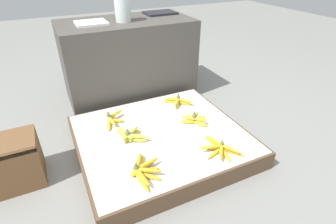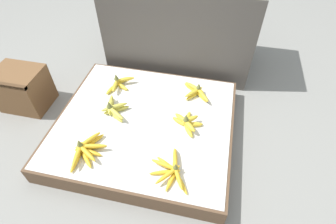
{
  "view_description": "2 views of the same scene",
  "coord_description": "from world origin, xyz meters",
  "px_view_note": "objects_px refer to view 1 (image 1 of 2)",
  "views": [
    {
      "loc": [
        -0.57,
        -1.31,
        1.16
      ],
      "look_at": [
        0.1,
        0.11,
        0.2
      ],
      "focal_mm": 28.0,
      "sensor_mm": 36.0,
      "label": 1
    },
    {
      "loc": [
        0.38,
        -1.02,
        1.34
      ],
      "look_at": [
        0.14,
        0.03,
        0.2
      ],
      "focal_mm": 28.0,
      "sensor_mm": 36.0,
      "label": 2
    }
  ],
  "objects_px": {
    "banana_bunch_front_left": "(143,170)",
    "banana_bunch_middle_midleft": "(194,119)",
    "banana_bunch_front_midleft": "(220,148)",
    "wooden_crate": "(11,163)",
    "foam_tray_white": "(91,23)",
    "banana_bunch_back_midleft": "(178,101)",
    "banana_bunch_back_left": "(112,119)",
    "glass_jar": "(122,7)",
    "banana_bunch_middle_left": "(130,135)"
  },
  "relations": [
    {
      "from": "banana_bunch_front_left",
      "to": "banana_bunch_middle_midleft",
      "type": "bearing_deg",
      "value": 31.69
    },
    {
      "from": "banana_bunch_middle_midleft",
      "to": "banana_bunch_front_left",
      "type": "bearing_deg",
      "value": -148.31
    },
    {
      "from": "banana_bunch_front_left",
      "to": "banana_bunch_front_midleft",
      "type": "relative_size",
      "value": 1.06
    },
    {
      "from": "wooden_crate",
      "to": "foam_tray_white",
      "type": "relative_size",
      "value": 1.32
    },
    {
      "from": "wooden_crate",
      "to": "banana_bunch_front_left",
      "type": "height_order",
      "value": "wooden_crate"
    },
    {
      "from": "banana_bunch_back_midleft",
      "to": "banana_bunch_middle_midleft",
      "type": "bearing_deg",
      "value": -92.88
    },
    {
      "from": "banana_bunch_front_left",
      "to": "banana_bunch_back_left",
      "type": "distance_m",
      "value": 0.57
    },
    {
      "from": "banana_bunch_back_midleft",
      "to": "glass_jar",
      "type": "relative_size",
      "value": 0.94
    },
    {
      "from": "foam_tray_white",
      "to": "banana_bunch_back_left",
      "type": "bearing_deg",
      "value": -95.02
    },
    {
      "from": "banana_bunch_middle_left",
      "to": "banana_bunch_front_midleft",
      "type": "bearing_deg",
      "value": -37.48
    },
    {
      "from": "banana_bunch_middle_left",
      "to": "glass_jar",
      "type": "bearing_deg",
      "value": 72.15
    },
    {
      "from": "wooden_crate",
      "to": "banana_bunch_back_midleft",
      "type": "xyz_separation_m",
      "value": [
        1.17,
        0.22,
        0.01
      ]
    },
    {
      "from": "banana_bunch_front_left",
      "to": "foam_tray_white",
      "type": "height_order",
      "value": "foam_tray_white"
    },
    {
      "from": "banana_bunch_back_left",
      "to": "banana_bunch_back_midleft",
      "type": "relative_size",
      "value": 1.06
    },
    {
      "from": "banana_bunch_back_left",
      "to": "banana_bunch_middle_midleft",
      "type": "bearing_deg",
      "value": -25.71
    },
    {
      "from": "banana_bunch_back_midleft",
      "to": "glass_jar",
      "type": "bearing_deg",
      "value": 115.45
    },
    {
      "from": "banana_bunch_back_left",
      "to": "foam_tray_white",
      "type": "xyz_separation_m",
      "value": [
        0.05,
        0.55,
        0.54
      ]
    },
    {
      "from": "banana_bunch_front_left",
      "to": "banana_bunch_middle_midleft",
      "type": "distance_m",
      "value": 0.6
    },
    {
      "from": "banana_bunch_middle_left",
      "to": "glass_jar",
      "type": "relative_size",
      "value": 0.99
    },
    {
      "from": "banana_bunch_front_midleft",
      "to": "foam_tray_white",
      "type": "height_order",
      "value": "foam_tray_white"
    },
    {
      "from": "banana_bunch_front_midleft",
      "to": "banana_bunch_middle_left",
      "type": "distance_m",
      "value": 0.57
    },
    {
      "from": "banana_bunch_middle_left",
      "to": "banana_bunch_front_left",
      "type": "bearing_deg",
      "value": -96.51
    },
    {
      "from": "banana_bunch_middle_left",
      "to": "banana_bunch_back_midleft",
      "type": "relative_size",
      "value": 1.06
    },
    {
      "from": "banana_bunch_middle_midleft",
      "to": "banana_bunch_back_left",
      "type": "relative_size",
      "value": 0.97
    },
    {
      "from": "wooden_crate",
      "to": "glass_jar",
      "type": "relative_size",
      "value": 1.45
    },
    {
      "from": "banana_bunch_middle_left",
      "to": "banana_bunch_back_midleft",
      "type": "bearing_deg",
      "value": 29.41
    },
    {
      "from": "banana_bunch_back_midleft",
      "to": "wooden_crate",
      "type": "bearing_deg",
      "value": -169.54
    },
    {
      "from": "banana_bunch_front_midleft",
      "to": "banana_bunch_back_left",
      "type": "relative_size",
      "value": 1.24
    },
    {
      "from": "banana_bunch_front_left",
      "to": "banana_bunch_back_left",
      "type": "xyz_separation_m",
      "value": [
        -0.01,
        0.57,
        0.0
      ]
    },
    {
      "from": "banana_bunch_middle_left",
      "to": "banana_bunch_back_left",
      "type": "relative_size",
      "value": 0.99
    },
    {
      "from": "banana_bunch_front_midleft",
      "to": "banana_bunch_middle_left",
      "type": "relative_size",
      "value": 1.25
    },
    {
      "from": "glass_jar",
      "to": "banana_bunch_front_left",
      "type": "bearing_deg",
      "value": -104.6
    },
    {
      "from": "wooden_crate",
      "to": "banana_bunch_front_left",
      "type": "relative_size",
      "value": 1.1
    },
    {
      "from": "banana_bunch_middle_midleft",
      "to": "banana_bunch_back_midleft",
      "type": "distance_m",
      "value": 0.29
    },
    {
      "from": "banana_bunch_middle_left",
      "to": "banana_bunch_back_left",
      "type": "bearing_deg",
      "value": 101.75
    },
    {
      "from": "banana_bunch_front_left",
      "to": "banana_bunch_middle_midleft",
      "type": "xyz_separation_m",
      "value": [
        0.51,
        0.32,
        0.01
      ]
    },
    {
      "from": "glass_jar",
      "to": "banana_bunch_back_midleft",
      "type": "bearing_deg",
      "value": -64.55
    },
    {
      "from": "wooden_crate",
      "to": "banana_bunch_middle_midleft",
      "type": "distance_m",
      "value": 1.16
    },
    {
      "from": "banana_bunch_middle_left",
      "to": "glass_jar",
      "type": "xyz_separation_m",
      "value": [
        0.25,
        0.78,
        0.64
      ]
    },
    {
      "from": "banana_bunch_back_left",
      "to": "banana_bunch_middle_left",
      "type": "bearing_deg",
      "value": -78.25
    },
    {
      "from": "banana_bunch_front_midleft",
      "to": "banana_bunch_back_midleft",
      "type": "height_order",
      "value": "banana_bunch_back_midleft"
    },
    {
      "from": "wooden_crate",
      "to": "banana_bunch_back_left",
      "type": "bearing_deg",
      "value": 16.21
    },
    {
      "from": "banana_bunch_back_midleft",
      "to": "glass_jar",
      "type": "distance_m",
      "value": 0.85
    },
    {
      "from": "banana_bunch_front_left",
      "to": "glass_jar",
      "type": "bearing_deg",
      "value": 75.4
    },
    {
      "from": "banana_bunch_back_left",
      "to": "banana_bunch_front_left",
      "type": "bearing_deg",
      "value": -88.65
    },
    {
      "from": "wooden_crate",
      "to": "banana_bunch_front_midleft",
      "type": "distance_m",
      "value": 1.2
    },
    {
      "from": "glass_jar",
      "to": "foam_tray_white",
      "type": "xyz_separation_m",
      "value": [
        -0.25,
        0.02,
        -0.1
      ]
    },
    {
      "from": "banana_bunch_front_midleft",
      "to": "banana_bunch_back_midleft",
      "type": "relative_size",
      "value": 1.32
    },
    {
      "from": "banana_bunch_front_midleft",
      "to": "glass_jar",
      "type": "height_order",
      "value": "glass_jar"
    },
    {
      "from": "banana_bunch_back_left",
      "to": "foam_tray_white",
      "type": "relative_size",
      "value": 0.91
    }
  ]
}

